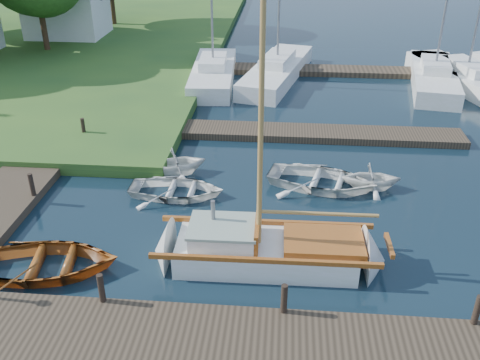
# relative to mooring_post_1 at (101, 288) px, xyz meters

# --- Properties ---
(ground) EXTENTS (160.00, 160.00, 0.00)m
(ground) POSITION_rel_mooring_post_1_xyz_m (3.00, 5.00, -0.70)
(ground) COLOR black
(ground) RESTS_ON ground
(near_dock) EXTENTS (18.00, 2.20, 0.30)m
(near_dock) POSITION_rel_mooring_post_1_xyz_m (3.00, -1.00, -0.55)
(near_dock) COLOR #30271C
(near_dock) RESTS_ON ground
(left_dock) EXTENTS (2.20, 18.00, 0.30)m
(left_dock) POSITION_rel_mooring_post_1_xyz_m (-5.00, 7.00, -0.55)
(left_dock) COLOR #30271C
(left_dock) RESTS_ON ground
(far_dock) EXTENTS (14.00, 1.60, 0.30)m
(far_dock) POSITION_rel_mooring_post_1_xyz_m (5.00, 11.50, -0.55)
(far_dock) COLOR #30271C
(far_dock) RESTS_ON ground
(pontoon) EXTENTS (30.00, 1.60, 0.30)m
(pontoon) POSITION_rel_mooring_post_1_xyz_m (13.00, 21.00, -0.55)
(pontoon) COLOR #30271C
(pontoon) RESTS_ON ground
(mooring_post_1) EXTENTS (0.16, 0.16, 0.80)m
(mooring_post_1) POSITION_rel_mooring_post_1_xyz_m (0.00, 0.00, 0.00)
(mooring_post_1) COLOR black
(mooring_post_1) RESTS_ON near_dock
(mooring_post_2) EXTENTS (0.16, 0.16, 0.80)m
(mooring_post_2) POSITION_rel_mooring_post_1_xyz_m (4.50, 0.00, 0.00)
(mooring_post_2) COLOR black
(mooring_post_2) RESTS_ON near_dock
(mooring_post_3) EXTENTS (0.16, 0.16, 0.80)m
(mooring_post_3) POSITION_rel_mooring_post_1_xyz_m (9.00, 0.00, 0.00)
(mooring_post_3) COLOR black
(mooring_post_3) RESTS_ON near_dock
(mooring_post_4) EXTENTS (0.16, 0.16, 0.80)m
(mooring_post_4) POSITION_rel_mooring_post_1_xyz_m (-4.00, 5.00, 0.00)
(mooring_post_4) COLOR black
(mooring_post_4) RESTS_ON left_dock
(mooring_post_5) EXTENTS (0.16, 0.16, 0.80)m
(mooring_post_5) POSITION_rel_mooring_post_1_xyz_m (-4.00, 10.00, 0.00)
(mooring_post_5) COLOR black
(mooring_post_5) RESTS_ON left_dock
(sailboat) EXTENTS (7.18, 2.09, 9.83)m
(sailboat) POSITION_rel_mooring_post_1_xyz_m (4.12, 2.36, -0.36)
(sailboat) COLOR silver
(sailboat) RESTS_ON ground
(dinghy) EXTENTS (4.43, 3.46, 0.84)m
(dinghy) POSITION_rel_mooring_post_1_xyz_m (-2.11, 1.37, -0.28)
(dinghy) COLOR brown
(dinghy) RESTS_ON ground
(tender_a) EXTENTS (3.31, 2.40, 0.68)m
(tender_a) POSITION_rel_mooring_post_1_xyz_m (0.71, 5.90, -0.36)
(tender_a) COLOR silver
(tender_a) RESTS_ON ground
(tender_b) EXTENTS (2.73, 2.56, 1.16)m
(tender_b) POSITION_rel_mooring_post_1_xyz_m (0.40, 7.52, -0.12)
(tender_b) COLOR silver
(tender_b) RESTS_ON ground
(tender_c) EXTENTS (4.38, 3.57, 0.80)m
(tender_c) POSITION_rel_mooring_post_1_xyz_m (5.76, 6.95, -0.30)
(tender_c) COLOR silver
(tender_c) RESTS_ON ground
(tender_d) EXTENTS (2.09, 1.82, 1.08)m
(tender_d) POSITION_rel_mooring_post_1_xyz_m (7.49, 7.00, -0.16)
(tender_d) COLOR silver
(tender_d) RESTS_ON ground
(marina_boat_0) EXTENTS (2.63, 7.88, 11.75)m
(marina_boat_0) POSITION_rel_mooring_post_1_xyz_m (0.31, 18.75, -0.12)
(marina_boat_0) COLOR silver
(marina_boat_0) RESTS_ON ground
(marina_boat_1) EXTENTS (4.18, 9.25, 9.63)m
(marina_boat_1) POSITION_rel_mooring_post_1_xyz_m (3.83, 19.58, -0.14)
(marina_boat_1) COLOR silver
(marina_boat_1) RESTS_ON ground
(marina_boat_3) EXTENTS (3.44, 8.35, 12.08)m
(marina_boat_3) POSITION_rel_mooring_post_1_xyz_m (12.38, 19.16, -0.12)
(marina_boat_3) COLOR silver
(marina_boat_3) RESTS_ON ground
(marina_boat_4) EXTENTS (4.98, 9.21, 10.12)m
(marina_boat_4) POSITION_rel_mooring_post_1_xyz_m (14.06, 19.02, -0.14)
(marina_boat_4) COLOR silver
(marina_boat_4) RESTS_ON ground
(house_c) EXTENTS (5.25, 4.00, 5.28)m
(house_c) POSITION_rel_mooring_post_1_xyz_m (-11.00, 27.00, 1.88)
(house_c) COLOR white
(house_c) RESTS_ON shore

